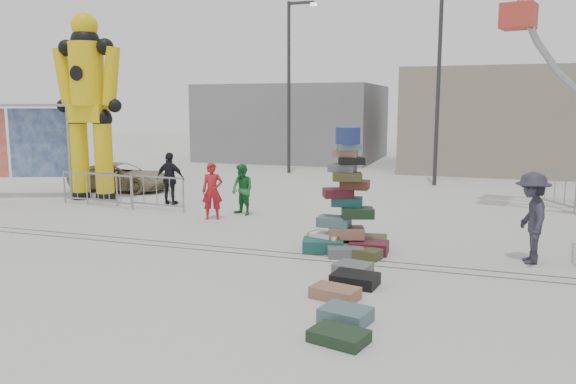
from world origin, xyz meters
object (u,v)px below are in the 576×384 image
(lamp_post_right, at_px, (441,74))
(barricade_dummy_c, at_px, (157,193))
(barricade_dummy_b, at_px, (109,190))
(steamer_trunk, at_px, (328,241))
(pedestrian_black, at_px, (170,179))
(parked_suv, at_px, (121,177))
(lamp_post_left, at_px, (291,79))
(barricade_wheel_back, at_px, (555,191))
(pedestrian_red, at_px, (212,191))
(pedestrian_grey, at_px, (531,218))
(banner_scaffold, at_px, (7,128))
(barricade_dummy_a, at_px, (90,188))
(suitcase_tower, at_px, (346,216))
(pedestrian_green, at_px, (242,190))
(crash_test_dummy, at_px, (88,100))

(lamp_post_right, relative_size, barricade_dummy_c, 4.00)
(barricade_dummy_b, bearing_deg, steamer_trunk, -10.72)
(pedestrian_black, relative_size, parked_suv, 0.45)
(lamp_post_left, xyz_separation_m, barricade_dummy_c, (-0.92, -10.46, -3.93))
(barricade_wheel_back, height_order, pedestrian_red, pedestrian_red)
(parked_suv, bearing_deg, steamer_trunk, -125.21)
(pedestrian_red, bearing_deg, barricade_wheel_back, 2.91)
(lamp_post_left, xyz_separation_m, parked_suv, (-4.43, -7.38, -3.95))
(pedestrian_black, distance_m, pedestrian_grey, 11.29)
(pedestrian_black, distance_m, parked_suv, 4.03)
(lamp_post_right, relative_size, banner_scaffold, 1.77)
(pedestrian_black, bearing_deg, barricade_dummy_b, 31.32)
(pedestrian_grey, bearing_deg, pedestrian_red, -110.59)
(barricade_dummy_b, relative_size, barricade_dummy_c, 1.00)
(banner_scaffold, bearing_deg, barricade_dummy_a, -22.35)
(pedestrian_black, bearing_deg, pedestrian_grey, 160.70)
(pedestrian_red, xyz_separation_m, parked_suv, (-5.80, 3.78, -0.29))
(steamer_trunk, distance_m, pedestrian_red, 4.67)
(pedestrian_red, bearing_deg, barricade_dummy_a, 144.42)
(pedestrian_red, bearing_deg, parked_suv, 121.39)
(barricade_wheel_back, bearing_deg, barricade_dummy_b, -100.73)
(suitcase_tower, bearing_deg, pedestrian_black, 139.63)
(barricade_dummy_b, relative_size, pedestrian_green, 1.31)
(crash_test_dummy, distance_m, barricade_dummy_b, 3.37)
(banner_scaffold, relative_size, parked_suv, 1.18)
(lamp_post_left, height_order, banner_scaffold, lamp_post_left)
(steamer_trunk, relative_size, pedestrian_black, 0.47)
(barricade_dummy_a, distance_m, barricade_wheel_back, 15.12)
(lamp_post_right, relative_size, barricade_wheel_back, 4.00)
(lamp_post_left, bearing_deg, suitcase_tower, -66.45)
(lamp_post_left, relative_size, crash_test_dummy, 1.23)
(steamer_trunk, distance_m, pedestrian_green, 4.71)
(lamp_post_left, height_order, pedestrian_red, lamp_post_left)
(barricade_dummy_b, bearing_deg, pedestrian_grey, -2.67)
(barricade_dummy_c, relative_size, pedestrian_green, 1.31)
(steamer_trunk, bearing_deg, barricade_dummy_a, 179.55)
(lamp_post_left, distance_m, pedestrian_grey, 16.66)
(parked_suv, bearing_deg, banner_scaffold, 135.62)
(crash_test_dummy, relative_size, pedestrian_red, 3.98)
(lamp_post_right, height_order, barricade_dummy_b, lamp_post_right)
(crash_test_dummy, height_order, pedestrian_grey, crash_test_dummy)
(steamer_trunk, relative_size, pedestrian_green, 0.53)
(lamp_post_left, height_order, crash_test_dummy, lamp_post_left)
(lamp_post_right, distance_m, lamp_post_left, 7.28)
(barricade_dummy_b, xyz_separation_m, pedestrian_black, (1.65, 1.03, 0.32))
(suitcase_tower, xyz_separation_m, pedestrian_black, (-6.81, 3.86, 0.09))
(lamp_post_right, height_order, steamer_trunk, lamp_post_right)
(barricade_dummy_a, relative_size, barricade_wheel_back, 1.00)
(barricade_wheel_back, bearing_deg, steamer_trunk, -65.72)
(barricade_dummy_b, height_order, pedestrian_red, pedestrian_red)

